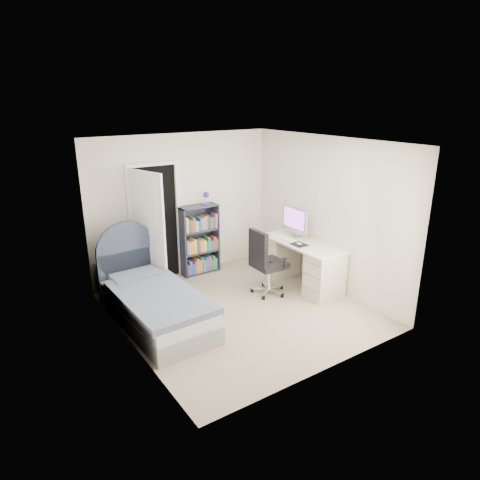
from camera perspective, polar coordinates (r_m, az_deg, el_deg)
room_shell at (r=6.09m, az=0.05°, el=1.17°), size 3.50×3.70×2.60m
door at (r=7.11m, az=-11.82°, el=1.55°), size 0.92×0.80×2.06m
bed at (r=6.26m, az=-11.37°, el=-8.19°), size 1.04×2.10×1.28m
nightstand at (r=7.17m, az=-16.84°, el=-4.04°), size 0.43×0.43×0.62m
floor_lamp at (r=7.36m, az=-13.34°, el=-1.94°), size 0.19×0.19×1.36m
bookcase at (r=7.75m, az=-5.40°, el=-0.28°), size 0.70×0.30×1.49m
desk at (r=7.33m, az=8.19°, el=-2.84°), size 0.62×1.56×1.28m
office_chair at (r=6.83m, az=3.32°, el=-2.61°), size 0.56×0.57×1.10m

